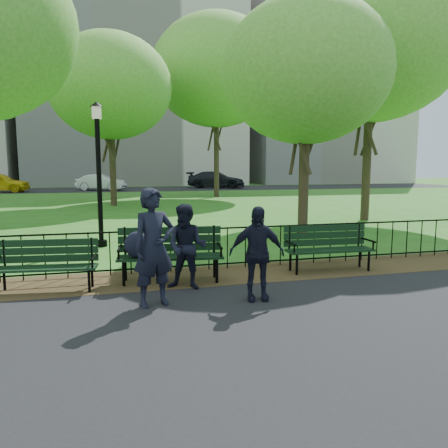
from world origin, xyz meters
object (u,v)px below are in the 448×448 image
object	(u,v)px
person_mid	(187,247)
park_bench_left_a	(47,260)
park_bench_main	(156,247)
tree_far_c	(110,87)
sedan_silver	(102,182)
tree_near_e	(306,71)
tree_far_e	(216,71)
lamppost	(99,169)
person_right	(257,253)
person_left	(154,247)
park_bench_right_a	(328,243)
sedan_dark	(216,180)
tree_mid_e	(372,43)

from	to	relation	value
person_mid	park_bench_left_a	bearing A→B (deg)	-168.42
park_bench_main	tree_far_c	distance (m)	17.55
sedan_silver	park_bench_left_a	bearing A→B (deg)	-158.09
tree_near_e	tree_far_e	distance (m)	17.38
lamppost	tree_far_c	size ratio (longest dim) A/B	0.42
tree_near_e	person_mid	distance (m)	8.33
person_right	sedan_silver	xyz separation A→B (m)	(-2.92, 33.49, -0.06)
sedan_silver	person_left	bearing A→B (deg)	-155.09
park_bench_right_a	sedan_dark	world-z (taller)	sedan_dark
tree_near_e	tree_far_c	xyz separation A→B (m)	(-5.77, 11.80, 1.28)
lamppost	tree_mid_e	world-z (taller)	tree_mid_e
tree_near_e	person_left	size ratio (longest dim) A/B	3.97
park_bench_main	tree_far_c	size ratio (longest dim) A/B	0.22
lamppost	person_right	world-z (taller)	lamppost
person_left	sedan_silver	world-z (taller)	person_left
park_bench_left_a	tree_mid_e	size ratio (longest dim) A/B	0.18
tree_far_c	sedan_silver	size ratio (longest dim) A/B	2.13
park_bench_left_a	tree_mid_e	distance (m)	14.80
park_bench_left_a	tree_near_e	distance (m)	9.68
tree_far_c	person_mid	bearing A→B (deg)	-86.45
tree_far_e	tree_far_c	bearing A→B (deg)	-143.76
tree_near_e	person_right	size ratio (longest dim) A/B	4.76
person_mid	person_right	distance (m)	1.33
park_bench_right_a	tree_near_e	size ratio (longest dim) A/B	0.25
lamppost	tree_far_e	size ratio (longest dim) A/B	0.31
park_bench_left_a	person_left	xyz separation A→B (m)	(1.73, -1.32, 0.37)
tree_near_e	sedan_silver	world-z (taller)	tree_near_e
park_bench_left_a	lamppost	bearing A→B (deg)	84.90
park_bench_left_a	park_bench_right_a	world-z (taller)	park_bench_right_a
tree_far_e	person_right	bearing A→B (deg)	-102.18
person_right	sedan_silver	world-z (taller)	person_right
sedan_silver	tree_far_c	bearing A→B (deg)	-154.07
tree_mid_e	tree_far_e	size ratio (longest dim) A/B	0.81
park_bench_main	tree_near_e	world-z (taller)	tree_near_e
tree_near_e	tree_mid_e	world-z (taller)	tree_mid_e
tree_near_e	tree_far_e	size ratio (longest dim) A/B	0.59
park_bench_main	sedan_dark	xyz separation A→B (m)	(9.31, 33.54, 0.13)
park_bench_main	tree_far_c	world-z (taller)	tree_far_c
park_bench_right_a	tree_far_c	world-z (taller)	tree_far_c
sedan_dark	person_left	bearing A→B (deg)	-171.21
park_bench_left_a	person_mid	size ratio (longest dim) A/B	1.17
park_bench_right_a	sedan_silver	distance (m)	32.34
tree_far_e	sedan_silver	size ratio (longest dim) A/B	2.86
park_bench_right_a	sedan_silver	size ratio (longest dim) A/B	0.43
person_left	park_bench_main	bearing A→B (deg)	65.74
park_bench_main	tree_near_e	xyz separation A→B (m)	(5.18, 4.80, 4.36)
tree_far_c	person_mid	distance (m)	18.08
tree_near_e	sedan_dark	size ratio (longest dim) A/B	1.31
lamppost	park_bench_main	bearing A→B (deg)	-75.55
park_bench_left_a	sedan_silver	size ratio (longest dim) A/B	0.41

